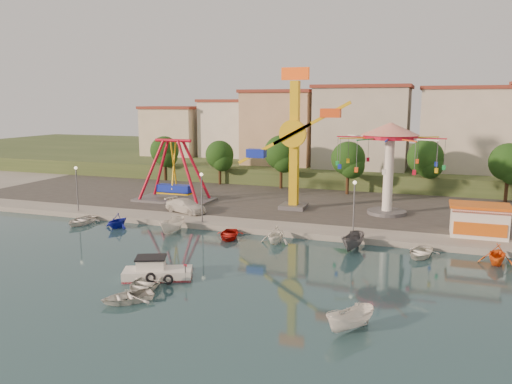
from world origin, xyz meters
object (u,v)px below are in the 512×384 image
at_px(pirate_ship_ride, 174,172).
at_px(van, 186,206).
at_px(rowboat_a, 144,284).
at_px(skiff, 350,320).
at_px(kamikaze_tower, 298,144).
at_px(wave_swinger, 390,148).
at_px(cabin_motorboat, 156,273).

relative_size(pirate_ship_ride, van, 1.87).
height_order(pirate_ship_ride, rowboat_a, pirate_ship_ride).
bearing_deg(skiff, van, 170.17).
xyz_separation_m(kamikaze_tower, wave_swinger, (10.33, 0.95, -0.14)).
bearing_deg(cabin_motorboat, wave_swinger, 37.25).
relative_size(kamikaze_tower, rowboat_a, 4.18).
height_order(pirate_ship_ride, van, pirate_ship_ride).
xyz_separation_m(skiff, van, (-22.54, 23.06, 0.67)).
distance_m(wave_swinger, van, 24.07).
bearing_deg(pirate_ship_ride, wave_swinger, 2.51).
height_order(pirate_ship_ride, kamikaze_tower, kamikaze_tower).
bearing_deg(skiff, pirate_ship_ride, 169.11).
relative_size(pirate_ship_ride, wave_swinger, 0.86).
height_order(kamikaze_tower, wave_swinger, kamikaze_tower).
relative_size(pirate_ship_ride, kamikaze_tower, 0.61).
bearing_deg(pirate_ship_ride, skiff, -46.70).
xyz_separation_m(pirate_ship_ride, skiff, (27.06, -28.71, -3.69)).
relative_size(pirate_ship_ride, rowboat_a, 2.54).
bearing_deg(rowboat_a, skiff, -12.01).
distance_m(cabin_motorboat, skiff, 15.75).
height_order(pirate_ship_ride, wave_swinger, wave_swinger).
bearing_deg(wave_swinger, kamikaze_tower, -174.73).
xyz_separation_m(pirate_ship_ride, rowboat_a, (12.15, -26.95, -3.99)).
bearing_deg(skiff, cabin_motorboat, -158.81).
distance_m(pirate_ship_ride, van, 7.84).
relative_size(cabin_motorboat, van, 1.02).
height_order(wave_swinger, skiff, wave_swinger).
distance_m(pirate_ship_ride, kamikaze_tower, 16.71).
distance_m(cabin_motorboat, rowboat_a, 2.24).
relative_size(rowboat_a, van, 0.74).
distance_m(pirate_ship_ride, skiff, 39.63).
bearing_deg(kamikaze_tower, cabin_motorboat, -100.04).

